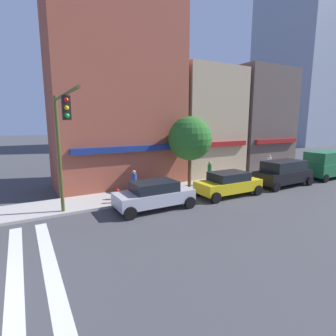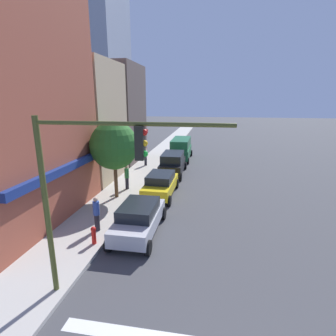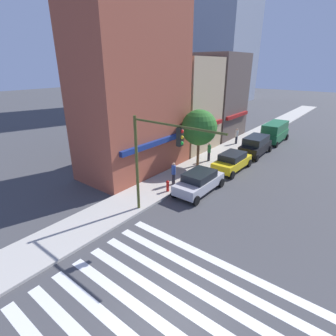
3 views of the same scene
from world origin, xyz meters
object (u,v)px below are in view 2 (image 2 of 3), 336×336
traffic_signal (85,178)px  suv_black (173,163)px  van_green (181,148)px  sedan_yellow (161,184)px  pedestrian_green_top (127,177)px  fire_hydrant (94,234)px  pedestrian_blue_shirt (96,213)px  pedestrian_white_shirt (146,156)px  sedan_silver (139,218)px  street_tree (114,146)px

traffic_signal → suv_black: traffic_signal is taller
van_green → sedan_yellow: bearing=179.2°
van_green → pedestrian_green_top: 11.33m
fire_hydrant → pedestrian_green_top: bearing=7.0°
pedestrian_blue_shirt → fire_hydrant: (-1.22, -0.39, -0.46)m
traffic_signal → pedestrian_white_shirt: bearing=8.9°
van_green → sedan_silver: bearing=179.2°
sedan_yellow → van_green: van_green is taller
pedestrian_green_top → street_tree: size_ratio=0.35×
van_green → fire_hydrant: van_green is taller
pedestrian_white_shirt → fire_hydrant: size_ratio=2.10×
sedan_yellow → traffic_signal: bearing=179.3°
traffic_signal → sedan_yellow: size_ratio=1.38×
fire_hydrant → street_tree: (5.83, 1.10, 3.05)m
suv_black → sedan_silver: bearing=178.7°
traffic_signal → sedan_yellow: 10.62m
sedan_yellow → street_tree: street_tree is taller
traffic_signal → suv_black: (15.53, -0.28, -3.23)m
fire_hydrant → sedan_silver: bearing=-47.5°
traffic_signal → van_green: size_ratio=1.21×
traffic_signal → suv_black: 15.86m
van_green → pedestrian_green_top: size_ratio=2.84×
sedan_yellow → van_green: bearing=0.9°
sedan_yellow → street_tree: bearing=114.1°
traffic_signal → pedestrian_blue_shirt: bearing=23.1°
van_green → street_tree: bearing=166.7°
van_green → pedestrian_white_shirt: bearing=141.1°
pedestrian_white_shirt → fire_hydrant: bearing=-77.2°
traffic_signal → suv_black: size_ratio=1.29×
sedan_silver → pedestrian_white_shirt: 13.45m
suv_black → van_green: van_green is taller
pedestrian_green_top → pedestrian_white_shirt: 7.13m
sedan_yellow → pedestrian_green_top: 2.68m
fire_hydrant → traffic_signal: bearing=-154.8°
street_tree → van_green: bearing=-12.4°
sedan_silver → fire_hydrant: (-1.56, 1.70, -0.23)m
suv_black → pedestrian_blue_shirt: (-11.30, 2.09, 0.04)m
pedestrian_green_top → fire_hydrant: (-7.54, -0.92, -0.46)m
sedan_silver → fire_hydrant: 2.32m
traffic_signal → pedestrian_green_top: size_ratio=3.45×
fire_hydrant → pedestrian_white_shirt: bearing=5.3°
sedan_yellow → pedestrian_blue_shirt: size_ratio=2.50×
pedestrian_green_top → traffic_signal: bearing=-177.1°
pedestrian_white_shirt → street_tree: bearing=-80.8°
sedan_silver → pedestrian_white_shirt: bearing=13.4°
pedestrian_green_top → fire_hydrant: pedestrian_green_top is taller
pedestrian_green_top → pedestrian_white_shirt: size_ratio=1.00×
sedan_yellow → pedestrian_green_top: size_ratio=2.50×
sedan_silver → street_tree: (4.28, 2.80, 2.82)m
pedestrian_green_top → sedan_yellow: bearing=-110.4°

